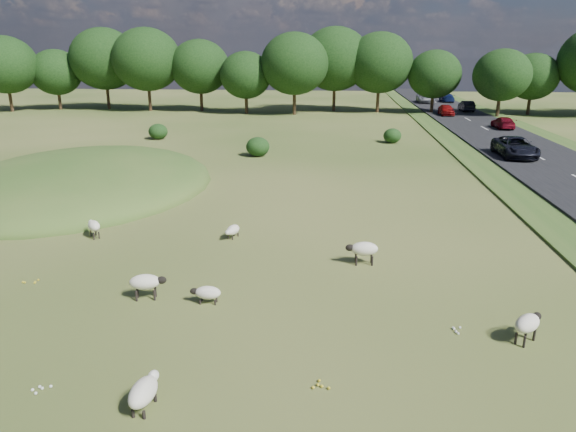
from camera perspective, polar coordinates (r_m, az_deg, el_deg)
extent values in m
plane|color=#2C4A17|center=(39.29, -0.56, 5.76)|extent=(160.00, 160.00, 0.00)
ellipsoid|color=#33561E|center=(35.25, -21.89, 3.08)|extent=(16.00, 20.00, 4.00)
cube|color=black|center=(51.35, 23.76, 7.25)|extent=(8.00, 150.00, 0.25)
cylinder|color=black|center=(85.31, -28.47, 11.43)|extent=(0.44, 0.44, 3.77)
ellipsoid|color=black|center=(85.09, -28.93, 14.50)|extent=(8.81, 8.81, 7.93)
cylinder|color=black|center=(85.65, -24.05, 11.81)|extent=(0.44, 0.44, 3.12)
ellipsoid|color=black|center=(85.45, -24.38, 14.35)|extent=(7.28, 7.28, 6.55)
cylinder|color=black|center=(83.40, -19.38, 12.59)|extent=(0.44, 0.44, 4.21)
ellipsoid|color=black|center=(83.18, -19.76, 16.11)|extent=(9.83, 9.83, 8.84)
cylinder|color=black|center=(79.01, -15.13, 12.72)|extent=(0.44, 0.44, 4.18)
ellipsoid|color=black|center=(78.78, -15.44, 16.42)|extent=(9.75, 9.75, 8.78)
cylinder|color=black|center=(77.40, -9.60, 12.77)|extent=(0.44, 0.44, 3.61)
ellipsoid|color=black|center=(77.16, -9.78, 16.03)|extent=(8.41, 8.41, 7.57)
cylinder|color=black|center=(73.12, -4.65, 12.45)|extent=(0.44, 0.44, 3.02)
ellipsoid|color=black|center=(72.88, -4.73, 15.34)|extent=(7.04, 7.04, 6.34)
cylinder|color=black|center=(71.74, 0.71, 12.75)|extent=(0.44, 0.44, 3.90)
ellipsoid|color=black|center=(71.49, 0.72, 16.56)|extent=(9.09, 9.09, 8.18)
cylinder|color=black|center=(76.35, 5.14, 13.11)|extent=(0.44, 0.44, 4.22)
ellipsoid|color=black|center=(76.12, 5.25, 16.98)|extent=(9.85, 9.85, 8.86)
cylinder|color=black|center=(75.58, 9.95, 12.77)|extent=(0.44, 0.44, 3.94)
ellipsoid|color=black|center=(75.35, 10.15, 16.42)|extent=(9.20, 9.20, 8.28)
cylinder|color=black|center=(75.57, 15.72, 12.06)|extent=(0.44, 0.44, 3.09)
ellipsoid|color=black|center=(75.34, 15.96, 14.91)|extent=(7.20, 7.20, 6.48)
cylinder|color=black|center=(73.88, 22.33, 11.31)|extent=(0.44, 0.44, 3.12)
ellipsoid|color=black|center=(73.64, 22.68, 14.25)|extent=(7.29, 7.29, 6.56)
cylinder|color=black|center=(79.04, 25.20, 11.23)|extent=(0.44, 0.44, 2.93)
ellipsoid|color=black|center=(78.82, 25.55, 13.80)|extent=(6.84, 6.84, 6.16)
ellipsoid|color=black|center=(42.39, -3.38, 7.70)|extent=(1.92, 1.92, 1.57)
ellipsoid|color=black|center=(49.73, 11.52, 8.74)|extent=(1.67, 1.67, 1.37)
ellipsoid|color=black|center=(52.46, -14.24, 9.09)|extent=(1.85, 1.85, 1.51)
ellipsoid|color=beige|center=(13.25, -15.80, -18.31)|extent=(0.65, 1.12, 0.55)
ellipsoid|color=silver|center=(13.65, -14.73, -16.82)|extent=(0.29, 0.37, 0.28)
cylinder|color=black|center=(13.74, -15.62, -18.76)|extent=(0.08, 0.08, 0.20)
cylinder|color=black|center=(13.64, -14.53, -18.97)|extent=(0.08, 0.08, 0.20)
cylinder|color=black|center=(13.30, -16.83, -20.27)|extent=(0.08, 0.08, 0.20)
cylinder|color=black|center=(13.20, -15.71, -20.51)|extent=(0.08, 0.08, 0.20)
ellipsoid|color=beige|center=(25.07, -20.77, -1.02)|extent=(0.96, 1.02, 0.47)
ellipsoid|color=silver|center=(25.53, -21.05, -0.66)|extent=(0.36, 0.37, 0.24)
cylinder|color=black|center=(25.42, -21.07, -1.77)|extent=(0.07, 0.07, 0.34)
cylinder|color=black|center=(25.47, -20.57, -1.68)|extent=(0.07, 0.07, 0.34)
cylinder|color=black|center=(24.92, -20.77, -2.11)|extent=(0.07, 0.07, 0.34)
cylinder|color=black|center=(24.97, -20.26, -2.02)|extent=(0.07, 0.07, 0.34)
ellipsoid|color=beige|center=(23.60, -6.13, -1.54)|extent=(0.72, 0.97, 0.45)
ellipsoid|color=silver|center=(23.21, -6.72, -1.82)|extent=(0.29, 0.34, 0.22)
cylinder|color=black|center=(23.45, -6.19, -2.47)|extent=(0.06, 0.06, 0.16)
cylinder|color=black|center=(23.55, -6.65, -2.39)|extent=(0.06, 0.06, 0.16)
cylinder|color=black|center=(23.86, -5.58, -2.09)|extent=(0.06, 0.06, 0.16)
cylinder|color=black|center=(23.96, -6.03, -2.01)|extent=(0.06, 0.06, 0.16)
ellipsoid|color=beige|center=(18.34, -15.62, -7.07)|extent=(1.13, 0.76, 0.53)
ellipsoid|color=black|center=(18.24, -13.88, -6.93)|extent=(0.38, 0.32, 0.27)
cylinder|color=black|center=(18.60, -14.52, -8.16)|extent=(0.08, 0.08, 0.38)
cylinder|color=black|center=(18.37, -14.62, -8.51)|extent=(0.08, 0.08, 0.38)
cylinder|color=black|center=(18.70, -16.37, -8.18)|extent=(0.08, 0.08, 0.38)
cylinder|color=black|center=(18.47, -16.50, -8.53)|extent=(0.08, 0.08, 0.38)
ellipsoid|color=beige|center=(16.72, 25.05, -10.75)|extent=(1.09, 1.09, 0.52)
ellipsoid|color=black|center=(17.16, 25.90, -10.01)|extent=(0.40, 0.40, 0.26)
cylinder|color=black|center=(17.21, 24.93, -11.58)|extent=(0.07, 0.07, 0.37)
cylinder|color=black|center=(17.12, 25.69, -11.84)|extent=(0.07, 0.07, 0.37)
cylinder|color=black|center=(16.73, 24.00, -12.31)|extent=(0.07, 0.07, 0.37)
cylinder|color=black|center=(16.65, 24.77, -12.58)|extent=(0.07, 0.07, 0.37)
ellipsoid|color=beige|center=(20.69, 8.49, -3.61)|extent=(1.12, 0.65, 0.55)
ellipsoid|color=black|center=(20.62, 6.88, -3.51)|extent=(0.37, 0.29, 0.28)
cylinder|color=black|center=(20.71, 7.61, -4.97)|extent=(0.08, 0.08, 0.39)
cylinder|color=black|center=(20.96, 7.53, -4.69)|extent=(0.08, 0.08, 0.39)
cylinder|color=black|center=(20.79, 9.34, -4.96)|extent=(0.08, 0.08, 0.39)
cylinder|color=black|center=(21.03, 9.24, -4.68)|extent=(0.08, 0.08, 0.39)
ellipsoid|color=beige|center=(17.71, -8.89, -8.41)|extent=(0.88, 0.47, 0.45)
ellipsoid|color=black|center=(17.82, -10.40, -8.22)|extent=(0.29, 0.22, 0.23)
cylinder|color=black|center=(17.82, -9.74, -9.41)|extent=(0.06, 0.06, 0.17)
cylinder|color=black|center=(18.00, -9.56, -9.09)|extent=(0.06, 0.06, 0.17)
cylinder|color=black|center=(17.69, -8.11, -9.52)|extent=(0.06, 0.06, 0.17)
cylinder|color=black|center=(17.88, -7.95, -9.20)|extent=(0.06, 0.06, 0.17)
imported|color=navy|center=(91.90, 17.25, 12.44)|extent=(1.90, 4.68, 1.36)
imported|color=maroon|center=(61.31, 22.79, 9.54)|extent=(1.72, 4.23, 1.23)
imported|color=maroon|center=(72.00, 17.17, 11.22)|extent=(1.67, 4.15, 1.41)
imported|color=black|center=(78.03, 19.22, 11.48)|extent=(1.52, 4.35, 1.43)
imported|color=#A6A8AE|center=(89.52, 15.02, 12.55)|extent=(2.48, 5.39, 1.50)
imported|color=black|center=(44.70, 23.93, 7.03)|extent=(2.53, 5.48, 1.52)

